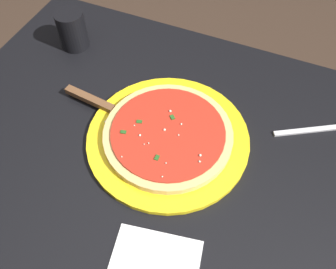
{
  "coord_description": "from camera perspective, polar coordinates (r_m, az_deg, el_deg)",
  "views": [
    {
      "loc": [
        0.22,
        -0.36,
        1.36
      ],
      "look_at": [
        0.04,
        0.04,
        0.75
      ],
      "focal_mm": 38.02,
      "sensor_mm": 36.0,
      "label": 1
    }
  ],
  "objects": [
    {
      "name": "ground_plane",
      "position": [
        1.43,
        -2.42,
        -18.54
      ],
      "size": [
        5.0,
        5.0,
        0.0
      ],
      "primitive_type": "plane",
      "color": "#38281E"
    },
    {
      "name": "restaurant_table",
      "position": [
        0.88,
        -3.76,
        -7.26
      ],
      "size": [
        0.97,
        0.82,
        0.73
      ],
      "color": "black",
      "rests_on": "ground_plane"
    },
    {
      "name": "serving_plate",
      "position": [
        0.77,
        -0.0,
        -0.6
      ],
      "size": [
        0.35,
        0.35,
        0.01
      ],
      "primitive_type": "cylinder",
      "color": "yellow",
      "rests_on": "restaurant_table"
    },
    {
      "name": "pizza",
      "position": [
        0.76,
        -0.0,
        0.08
      ],
      "size": [
        0.28,
        0.28,
        0.02
      ],
      "color": "#DBB26B",
      "rests_on": "serving_plate"
    },
    {
      "name": "pizza_server",
      "position": [
        0.82,
        -10.18,
        4.5
      ],
      "size": [
        0.22,
        0.08,
        0.01
      ],
      "color": "silver",
      "rests_on": "serving_plate"
    },
    {
      "name": "cup_tall_drink",
      "position": [
        0.98,
        -15.1,
        15.89
      ],
      "size": [
        0.07,
        0.07,
        0.1
      ],
      "primitive_type": "cylinder",
      "color": "black",
      "rests_on": "restaurant_table"
    },
    {
      "name": "fork",
      "position": [
        0.86,
        23.18,
        0.81
      ],
      "size": [
        0.17,
        0.11,
        0.0
      ],
      "color": "silver",
      "rests_on": "restaurant_table"
    }
  ]
}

